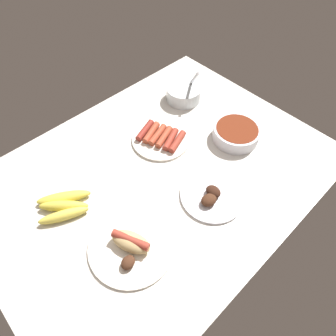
{
  "coord_description": "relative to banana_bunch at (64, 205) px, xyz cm",
  "views": [
    {
      "loc": [
        -40.69,
        -48.16,
        83.82
      ],
      "look_at": [
        2.33,
        -2.64,
        3.0
      ],
      "focal_mm": 31.73,
      "sensor_mm": 36.0,
      "label": 1
    }
  ],
  "objects": [
    {
      "name": "bowl_coleslaw",
      "position": [
        66.67,
        12.27,
        1.61
      ],
      "size": [
        14.95,
        14.95,
        15.73
      ],
      "color": "silver",
      "rests_on": "ground_plane"
    },
    {
      "name": "plate_hotdog_assembled",
      "position": [
        7.38,
        -25.06,
        -0.14
      ],
      "size": [
        25.83,
        25.83,
        5.61
      ],
      "color": "white",
      "rests_on": "ground_plane"
    },
    {
      "name": "plate_grilled_meat",
      "position": [
        37.73,
        -29.69,
        -0.77
      ],
      "size": [
        21.37,
        21.37,
        4.08
      ],
      "color": "white",
      "rests_on": "ground_plane"
    },
    {
      "name": "plate_sausages",
      "position": [
        43.0,
        0.99,
        -0.47
      ],
      "size": [
        22.26,
        22.26,
        3.49
      ],
      "color": "white",
      "rests_on": "ground_plane"
    },
    {
      "name": "bowl_chili",
      "position": [
        64.45,
        -18.07,
        1.16
      ],
      "size": [
        17.58,
        17.58,
        5.3
      ],
      "color": "white",
      "rests_on": "ground_plane"
    },
    {
      "name": "banana_bunch",
      "position": [
        0.0,
        0.0,
        0.0
      ],
      "size": [
        19.73,
        16.69,
        3.65
      ],
      "color": "#E5D14C",
      "rests_on": "ground_plane"
    },
    {
      "name": "ground_plane",
      "position": [
        31.61,
        -9.93,
        -3.24
      ],
      "size": [
        120.0,
        90.0,
        3.0
      ],
      "primitive_type": "cube",
      "color": "silver"
    }
  ]
}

